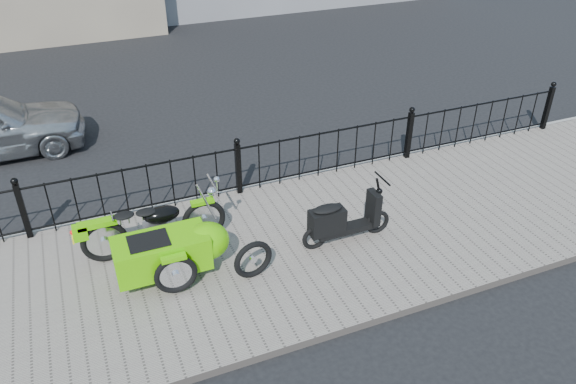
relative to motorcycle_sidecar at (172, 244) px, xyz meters
name	(u,v)px	position (x,y,z in m)	size (l,w,h in m)	color
ground	(265,237)	(1.55, 0.41, -0.59)	(120.00, 120.00, 0.00)	black
sidewalk	(276,252)	(1.55, -0.09, -0.53)	(30.00, 3.80, 0.12)	slate
curb	(237,191)	(1.55, 1.85, -0.53)	(30.00, 0.10, 0.12)	gray
iron_fence	(238,169)	(1.55, 1.71, -0.01)	(14.11, 0.11, 1.08)	black
motorcycle_sidecar	(172,244)	(0.00, 0.00, 0.00)	(2.28, 1.48, 0.98)	black
scooter	(341,221)	(2.55, -0.30, -0.08)	(1.51, 0.44, 1.02)	black
spare_tire	(253,260)	(1.02, -0.56, -0.17)	(0.60, 0.60, 0.09)	black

